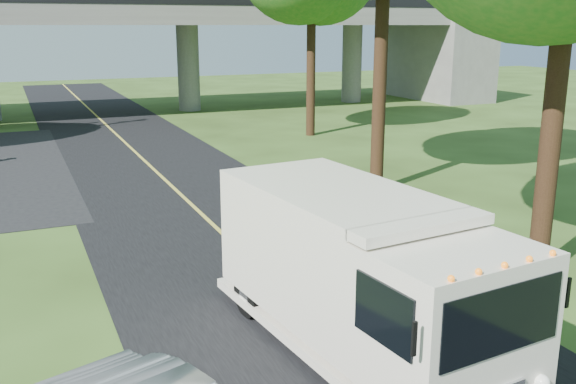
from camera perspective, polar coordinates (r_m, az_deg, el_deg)
ground at (r=11.58m, az=4.52°, el=-13.27°), size 120.00×120.00×0.00m
road at (r=20.34m, az=-8.80°, el=-0.94°), size 7.00×90.00×0.02m
lane_line at (r=20.34m, az=-8.81°, el=-0.88°), size 0.12×90.00×0.01m
overpass at (r=41.29m, az=-17.22°, el=12.82°), size 54.00×10.00×7.30m
step_van at (r=10.80m, az=6.22°, el=-6.81°), size 3.04×6.69×2.72m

